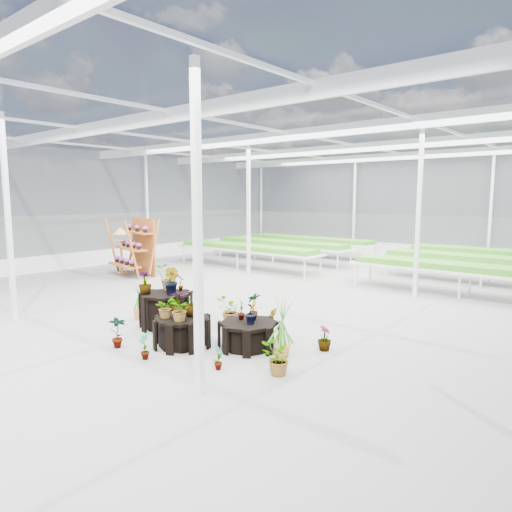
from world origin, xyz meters
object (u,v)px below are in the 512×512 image
Objects in this scene: plinth_tall at (166,310)px; plinth_low at (249,335)px; shelf_rack at (132,247)px; bird_table at (121,250)px; plinth_mid at (182,332)px.

plinth_tall is 0.99× the size of plinth_low.
shelf_rack reaches higher than plinth_low.
bird_table reaches higher than plinth_low.
shelf_rack reaches higher than plinth_mid.
bird_table reaches higher than plinth_mid.
plinth_mid is 8.77m from bird_table.
plinth_mid is 0.52× the size of shelf_rack.
bird_table is at bearing -166.87° from shelf_rack.
plinth_mid is at bearing -145.01° from plinth_low.
bird_table is at bearing 159.72° from plinth_low.
shelf_rack is (-5.95, 3.37, 0.63)m from plinth_tall.
bird_table is (-7.81, 3.95, 0.56)m from plinth_mid.
shelf_rack is at bearing -16.80° from bird_table.
plinth_low is at bearing -38.23° from bird_table.
plinth_low is (2.20, 0.10, -0.12)m from plinth_tall.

